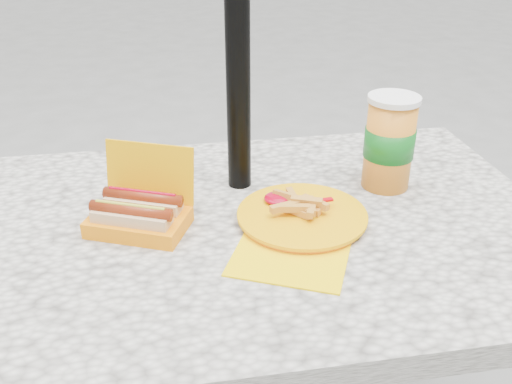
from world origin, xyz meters
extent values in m
cube|color=beige|center=(0.00, 0.00, 0.72)|extent=(1.20, 0.80, 0.05)
cylinder|color=black|center=(-0.50, 0.30, 0.35)|extent=(0.07, 0.07, 0.70)
cylinder|color=black|center=(0.50, 0.30, 0.35)|extent=(0.07, 0.07, 0.70)
cylinder|color=black|center=(0.00, 0.16, 1.10)|extent=(0.05, 0.05, 2.20)
cube|color=#E79E00|center=(-0.22, 0.01, 0.77)|extent=(0.21, 0.18, 0.03)
cube|color=#E79E00|center=(-0.19, 0.07, 0.84)|extent=(0.17, 0.09, 0.12)
cube|color=#D3B483|center=(-0.23, -0.02, 0.78)|extent=(0.15, 0.10, 0.04)
cylinder|color=maroon|center=(-0.23, -0.02, 0.81)|extent=(0.15, 0.08, 0.02)
cylinder|color=gold|center=(-0.23, -0.02, 0.82)|extent=(0.13, 0.06, 0.01)
cube|color=#D3B483|center=(-0.21, 0.03, 0.78)|extent=(0.15, 0.10, 0.04)
cylinder|color=maroon|center=(-0.21, 0.03, 0.81)|extent=(0.15, 0.08, 0.02)
cylinder|color=#950016|center=(-0.21, 0.03, 0.82)|extent=(0.13, 0.06, 0.01)
cube|color=#FFCF00|center=(0.05, -0.12, 0.75)|extent=(0.26, 0.26, 0.00)
cylinder|color=#E79E00|center=(0.10, -0.02, 0.76)|extent=(0.24, 0.24, 0.01)
cylinder|color=#E79E00|center=(0.10, -0.02, 0.76)|extent=(0.25, 0.25, 0.01)
cube|color=#C38132|center=(0.11, -0.02, 0.78)|extent=(0.02, 0.06, 0.01)
cube|color=#C38132|center=(0.12, -0.01, 0.79)|extent=(0.05, 0.06, 0.01)
cube|color=#C38132|center=(0.06, -0.02, 0.79)|extent=(0.06, 0.03, 0.01)
cube|color=#C38132|center=(0.11, -0.01, 0.79)|extent=(0.06, 0.04, 0.02)
cube|color=#C38132|center=(0.09, -0.02, 0.78)|extent=(0.05, 0.05, 0.01)
cube|color=#C38132|center=(0.09, 0.03, 0.78)|extent=(0.02, 0.06, 0.01)
cube|color=#C38132|center=(0.08, 0.03, 0.78)|extent=(0.06, 0.05, 0.02)
cube|color=#C38132|center=(0.10, -0.01, 0.78)|extent=(0.05, 0.05, 0.01)
cube|color=#C38132|center=(0.10, -0.01, 0.78)|extent=(0.06, 0.02, 0.02)
cube|color=#C38132|center=(0.10, -0.02, 0.78)|extent=(0.04, 0.06, 0.02)
cube|color=#C38132|center=(0.11, -0.03, 0.78)|extent=(0.04, 0.06, 0.01)
cube|color=#C38132|center=(0.08, -0.03, 0.79)|extent=(0.06, 0.02, 0.01)
cube|color=#C38132|center=(0.10, -0.02, 0.78)|extent=(0.04, 0.06, 0.01)
cube|color=#C38132|center=(0.09, -0.02, 0.78)|extent=(0.06, 0.03, 0.02)
ellipsoid|color=#950016|center=(0.06, 0.04, 0.77)|extent=(0.05, 0.05, 0.02)
cube|color=#B0000A|center=(0.11, -0.01, 0.78)|extent=(0.11, 0.02, 0.00)
cylinder|color=orange|center=(0.31, 0.10, 0.85)|extent=(0.10, 0.10, 0.19)
cylinder|color=#0E6118|center=(0.31, 0.10, 0.85)|extent=(0.11, 0.11, 0.06)
cylinder|color=white|center=(0.31, 0.10, 0.95)|extent=(0.11, 0.11, 0.01)
camera|label=1|loc=(-0.16, -0.95, 1.33)|focal=40.00mm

